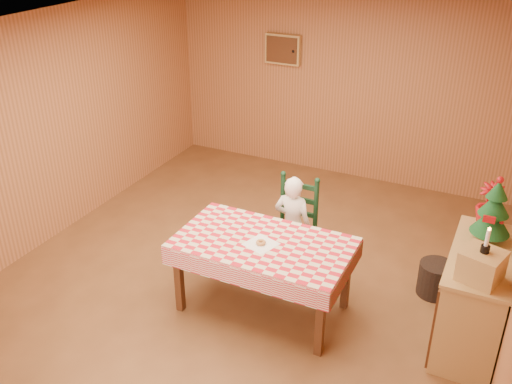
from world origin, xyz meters
The scene contains 13 objects.
ground centered at (0.00, 0.00, 0.00)m, with size 6.00×6.00×0.00m, color brown.
cabin_walls centered at (0.00, 0.53, 1.83)m, with size 5.10×6.05×2.65m.
dining_table centered at (0.35, -0.37, 0.69)m, with size 1.66×0.96×0.77m.
ladder_chair centered at (0.35, 0.41, 0.50)m, with size 0.44×0.40×1.08m.
seated_child centered at (0.35, 0.36, 0.56)m, with size 0.41×0.27×1.12m, color white.
napkin centered at (0.35, -0.42, 0.77)m, with size 0.26×0.26×0.00m, color white.
donut centered at (0.35, -0.42, 0.79)m, with size 0.09×0.09×0.03m, color #B67B41.
shelf_unit centered at (2.23, 0.04, 0.47)m, with size 0.54×1.24×0.93m.
crate centered at (2.24, -0.36, 1.06)m, with size 0.30×0.30×0.25m, color tan.
christmas_tree centered at (2.24, 0.29, 1.21)m, with size 0.34×0.34×0.62m.
flower_arrangement centered at (2.19, 0.59, 1.13)m, with size 0.23×0.23×0.41m, color maroon.
candle_set centered at (2.24, -0.36, 1.24)m, with size 0.07×0.07×0.22m.
storage_bin centered at (1.84, 0.60, 0.18)m, with size 0.35×0.35×0.35m, color black.
Camera 1 is at (2.25, -4.48, 3.60)m, focal length 40.00 mm.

